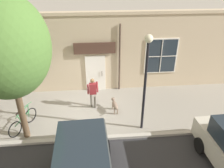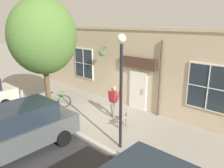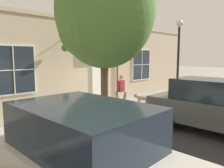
{
  "view_description": "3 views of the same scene",
  "coord_description": "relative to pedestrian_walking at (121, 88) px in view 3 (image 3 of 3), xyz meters",
  "views": [
    {
      "loc": [
        8.91,
        0.48,
        6.38
      ],
      "look_at": [
        -0.42,
        1.32,
        1.27
      ],
      "focal_mm": 35.0,
      "sensor_mm": 36.0,
      "label": 1
    },
    {
      "loc": [
        6.98,
        7.35,
        4.57
      ],
      "look_at": [
        -0.99,
        -0.27,
        1.48
      ],
      "focal_mm": 35.0,
      "sensor_mm": 36.0,
      "label": 2
    },
    {
      "loc": [
        6.79,
        -7.31,
        2.49
      ],
      "look_at": [
        -0.66,
        0.0,
        1.17
      ],
      "focal_mm": 35.0,
      "sensor_mm": 36.0,
      "label": 3
    }
  ],
  "objects": [
    {
      "name": "parked_car_mid_block",
      "position": [
        4.57,
        -0.37,
        -0.09
      ],
      "size": [
        4.35,
        2.03,
        1.75
      ],
      "color": "#474C4C",
      "rests_on": "ground_plane"
    },
    {
      "name": "street_lamp",
      "position": [
        1.84,
        2.11,
        1.85
      ],
      "size": [
        0.32,
        0.32,
        4.23
      ],
      "color": "black",
      "rests_on": "ground_plane"
    },
    {
      "name": "storefront_facade",
      "position": [
        -1.93,
        -0.36,
        1.23
      ],
      "size": [
        0.95,
        18.0,
        4.37
      ],
      "color": "#C6B293",
      "rests_on": "ground_plane"
    },
    {
      "name": "street_tree_by_curb",
      "position": [
        1.93,
        -2.94,
        2.86
      ],
      "size": [
        3.35,
        3.04,
        5.79
      ],
      "color": "brown",
      "rests_on": "ground_plane"
    },
    {
      "name": "fire_hydrant",
      "position": [
        2.07,
        -5.75,
        -0.57
      ],
      "size": [
        0.34,
        0.2,
        0.77
      ],
      "color": "#99999E",
      "rests_on": "ground_plane"
    },
    {
      "name": "dog_on_leash",
      "position": [
        0.47,
        1.04,
        -0.58
      ],
      "size": [
        1.11,
        0.33,
        0.59
      ],
      "color": "#7F6B5B",
      "rests_on": "ground_plane"
    },
    {
      "name": "parked_car_nearest_curb",
      "position": [
        4.69,
        -5.69,
        -0.09
      ],
      "size": [
        4.35,
        2.03,
        1.75
      ],
      "color": "beige",
      "rests_on": "ground_plane"
    },
    {
      "name": "pedestrian_walking",
      "position": [
        0.0,
        0.0,
        0.0
      ],
      "size": [
        0.57,
        0.55,
        1.63
      ],
      "color": "#6B665B",
      "rests_on": "ground_plane"
    },
    {
      "name": "ground_plane",
      "position": [
        0.41,
        -0.36,
        -0.97
      ],
      "size": [
        90.0,
        90.0,
        0.0
      ],
      "primitive_type": "plane",
      "color": "gray"
    },
    {
      "name": "leaning_bicycle",
      "position": [
        1.39,
        -3.09,
        -0.59
      ],
      "size": [
        1.58,
        0.81,
        1.0
      ],
      "color": "black",
      "rests_on": "ground_plane"
    }
  ]
}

